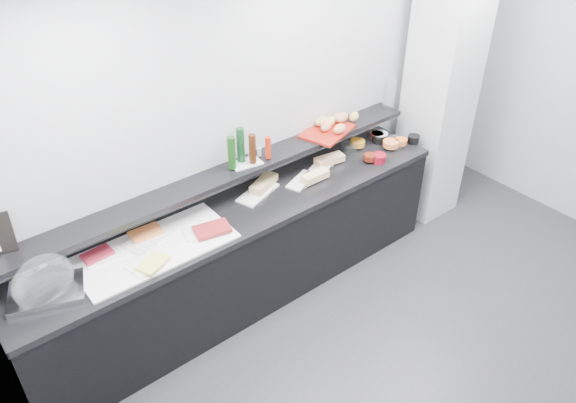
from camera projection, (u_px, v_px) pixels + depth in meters
ground at (463, 383)px, 4.03m from camera, size 5.00×5.00×0.00m
back_wall at (289, 116)px, 4.53m from camera, size 5.00×0.02×2.70m
column at (442, 83)px, 5.08m from camera, size 0.50×0.50×2.70m
buffet_cabinet at (244, 257)px, 4.51m from camera, size 3.60×0.60×0.85m
counter_top at (242, 212)px, 4.25m from camera, size 3.62×0.62×0.05m
wall_shelf at (227, 174)px, 4.22m from camera, size 3.60×0.25×0.04m
cloche_base at (47, 292)px, 3.49m from camera, size 0.53×0.44×0.04m
cloche_dome at (43, 281)px, 3.42m from camera, size 0.44×0.33×0.34m
linen_runner at (155, 248)px, 3.85m from camera, size 1.09×0.53×0.01m
platter_meat_a at (104, 255)px, 3.77m from camera, size 0.27×0.19×0.01m
food_meat_a at (97, 254)px, 3.75m from camera, size 0.21×0.14×0.02m
platter_salmon at (145, 240)px, 3.90m from camera, size 0.33×0.27×0.01m
food_salmon at (146, 233)px, 3.94m from camera, size 0.23×0.15×0.02m
platter_cheese at (148, 262)px, 3.72m from camera, size 0.31×0.24×0.01m
food_cheese at (153, 263)px, 3.68m from camera, size 0.24×0.21×0.02m
platter_meat_b at (203, 231)px, 3.99m from camera, size 0.29×0.23×0.01m
food_meat_b at (212, 229)px, 3.98m from camera, size 0.28×0.21×0.02m
sandwich_plate_left at (258, 193)px, 4.41m from camera, size 0.41×0.27×0.01m
sandwich_food_left at (264, 183)px, 4.46m from camera, size 0.30×0.21×0.06m
tongs_left at (269, 194)px, 4.38m from camera, size 0.14×0.09×0.01m
sandwich_plate_mid at (302, 181)px, 4.56m from camera, size 0.33×0.23×0.01m
sandwich_food_mid at (315, 176)px, 4.54m from camera, size 0.24×0.09×0.06m
tongs_mid at (310, 184)px, 4.49m from camera, size 0.16×0.05×0.01m
sandwich_plate_right at (321, 167)px, 4.73m from camera, size 0.36×0.27×0.01m
sandwich_food_right at (329, 159)px, 4.76m from camera, size 0.27×0.14×0.06m
tongs_right at (334, 163)px, 4.76m from camera, size 0.14×0.10×0.01m
bowl_glass_fruit at (349, 148)px, 4.94m from camera, size 0.19×0.19×0.07m
fill_glass_fruit at (358, 143)px, 4.99m from camera, size 0.17×0.17×0.05m
bowl_black_jam at (380, 138)px, 5.09m from camera, size 0.19×0.19×0.07m
fill_black_jam at (377, 136)px, 5.10m from camera, size 0.13×0.13×0.05m
bowl_glass_cream at (378, 136)px, 5.12m from camera, size 0.20×0.20×0.07m
fill_glass_cream at (380, 136)px, 5.10m from camera, size 0.16×0.16×0.05m
bowl_red_jam at (379, 158)px, 4.80m from camera, size 0.15×0.15×0.07m
fill_red_jam at (370, 157)px, 4.79m from camera, size 0.11×0.11×0.05m
bowl_glass_salmon at (396, 143)px, 5.02m from camera, size 0.19×0.19×0.07m
fill_glass_salmon at (391, 144)px, 4.98m from camera, size 0.16×0.16×0.05m
bowl_black_fruit at (414, 139)px, 5.07m from camera, size 0.13×0.13×0.07m
fill_black_fruit at (401, 141)px, 5.01m from camera, size 0.12×0.12×0.05m
condiment_tray at (246, 163)px, 4.30m from camera, size 0.25×0.18×0.01m
bottle_green_a at (232, 153)px, 4.16m from camera, size 0.08×0.08×0.26m
bottle_brown at (252, 149)px, 4.23m from camera, size 0.06×0.06×0.24m
bottle_green_b at (241, 145)px, 4.24m from camera, size 0.08×0.08×0.28m
bottle_hot at (268, 148)px, 4.31m from camera, size 0.05×0.05×0.18m
shaker_salt at (259, 152)px, 4.36m from camera, size 0.04×0.04×0.07m
shaker_pepper at (251, 156)px, 4.31m from camera, size 0.03×0.03×0.07m
bread_tray at (327, 131)px, 4.72m from camera, size 0.53×0.44×0.02m
bread_roll_nw at (322, 122)px, 4.75m from camera, size 0.15×0.12×0.08m
bread_roll_n at (338, 117)px, 4.82m from camera, size 0.14×0.10×0.08m
bread_roll_ne at (342, 117)px, 4.82m from camera, size 0.17×0.14×0.08m
bread_roll_s at (340, 129)px, 4.65m from camera, size 0.13×0.09×0.08m
bread_roll_se at (354, 116)px, 4.83m from camera, size 0.14×0.12×0.08m
bread_roll_midw at (326, 126)px, 4.68m from camera, size 0.14×0.12×0.08m
bread_roll_mide at (330, 121)px, 4.76m from camera, size 0.14×0.12×0.08m
carafe at (389, 93)px, 5.03m from camera, size 0.12×0.12×0.30m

